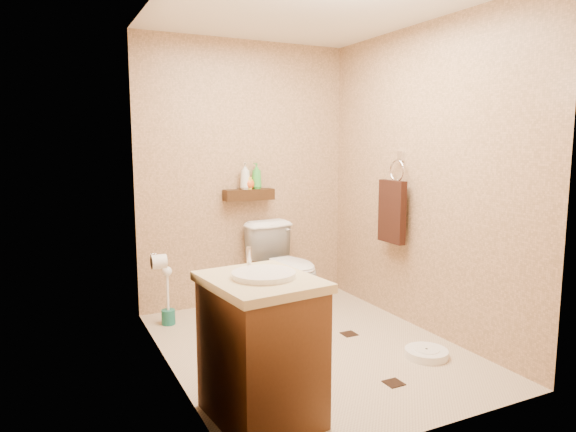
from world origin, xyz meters
TOP-DOWN VIEW (x-y plane):
  - ground at (0.00, 0.00)m, footprint 2.50×2.50m
  - wall_back at (0.00, 1.25)m, footprint 2.00×0.04m
  - wall_front at (0.00, -1.25)m, footprint 2.00×0.04m
  - wall_left at (-1.00, 0.00)m, footprint 0.04×2.50m
  - wall_right at (1.00, 0.00)m, footprint 0.04×2.50m
  - ceiling at (0.00, 0.00)m, footprint 2.00×2.50m
  - wall_shelf at (0.00, 1.17)m, footprint 0.46×0.14m
  - floor_accents at (0.03, -0.07)m, footprint 1.36×1.42m
  - toilet at (0.21, 0.83)m, footprint 0.53×0.81m
  - vanity at (-0.70, -0.75)m, footprint 0.60×0.70m
  - bathroom_scale at (0.65, -0.52)m, footprint 0.37×0.37m
  - toilet_brush at (-0.82, 0.93)m, footprint 0.11×0.11m
  - towel_ring at (0.91, 0.25)m, footprint 0.12×0.30m
  - toilet_paper at (-0.94, 0.65)m, footprint 0.12×0.11m
  - bottle_a at (-0.03, 1.17)m, footprint 0.10×0.10m
  - bottle_b at (-0.01, 1.17)m, footprint 0.10×0.09m
  - bottle_c at (-0.00, 1.17)m, footprint 0.14×0.14m
  - bottle_d at (0.08, 1.17)m, footprint 0.12×0.12m

SIDE VIEW (x-z plane):
  - ground at x=0.00m, z-range 0.00..0.00m
  - floor_accents at x=0.03m, z-range 0.00..0.01m
  - bathroom_scale at x=0.65m, z-range 0.00..0.06m
  - toilet_brush at x=-0.82m, z-range -0.07..0.42m
  - toilet at x=0.21m, z-range 0.00..0.77m
  - vanity at x=-0.70m, z-range -0.05..0.86m
  - toilet_paper at x=-0.94m, z-range 0.54..0.66m
  - towel_ring at x=0.91m, z-range 0.57..1.33m
  - wall_shelf at x=0.00m, z-range 0.97..1.07m
  - bottle_c at x=0.00m, z-range 1.07..1.21m
  - bottle_b at x=-0.01m, z-range 1.07..1.23m
  - bottle_d at x=0.08m, z-range 1.07..1.31m
  - bottle_a at x=-0.03m, z-range 1.07..1.31m
  - wall_back at x=0.00m, z-range 0.00..2.40m
  - wall_front at x=0.00m, z-range 0.00..2.40m
  - wall_left at x=-1.00m, z-range 0.00..2.40m
  - wall_right at x=1.00m, z-range 0.00..2.40m
  - ceiling at x=0.00m, z-range 2.39..2.41m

